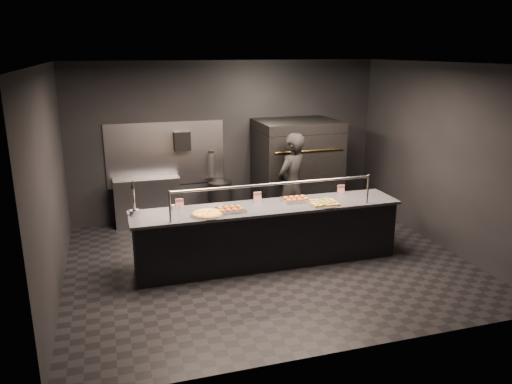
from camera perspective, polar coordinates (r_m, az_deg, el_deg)
room at (r=7.39m, az=1.11°, el=2.75°), size 6.04×6.00×3.00m
service_counter at (r=7.66m, az=1.35°, el=-4.86°), size 4.10×0.78×1.37m
pizza_oven at (r=9.61m, az=4.62°, el=2.57°), size 1.50×1.23×1.91m
prep_shelf at (r=9.54m, az=-12.28°, el=-1.08°), size 1.20×0.35×0.90m
towel_dispenser at (r=9.42m, az=-8.45°, el=5.80°), size 0.30×0.20×0.35m
fire_extinguisher at (r=9.62m, az=-5.10°, el=3.14°), size 0.14×0.14×0.51m
beer_tap at (r=7.26m, az=-13.78°, el=-1.45°), size 0.14×0.19×0.52m
round_pizza at (r=7.14m, az=-5.53°, el=-2.48°), size 0.51×0.51×0.03m
slider_tray_a at (r=7.28m, az=-2.95°, el=-1.99°), size 0.46×0.37×0.07m
slider_tray_b at (r=7.78m, az=4.55°, el=-0.83°), size 0.48×0.41×0.07m
square_pizza at (r=7.67m, az=7.77°, el=-1.22°), size 0.49×0.49×0.05m
condiment_jar at (r=7.38m, az=-9.27°, el=-1.79°), size 0.14×0.05×0.09m
tent_cards at (r=7.74m, az=0.68°, el=-0.48°), size 2.75×0.04×0.15m
trash_bin at (r=9.65m, az=-4.10°, el=-1.00°), size 0.45×0.45×0.76m
worker at (r=8.67m, az=4.05°, el=0.75°), size 0.80×0.75×1.83m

